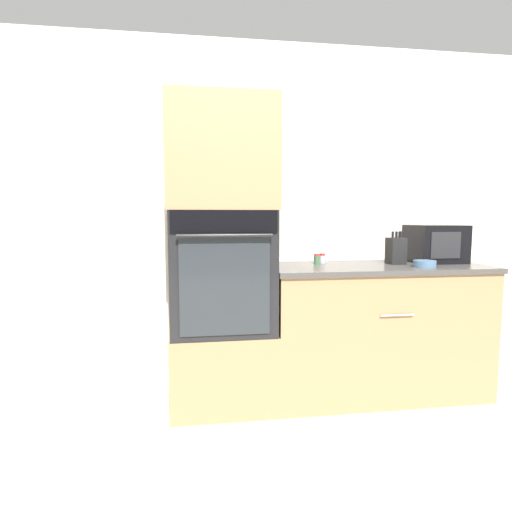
# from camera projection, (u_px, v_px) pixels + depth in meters

# --- Properties ---
(ground_plane) EXTENTS (12.00, 12.00, 0.00)m
(ground_plane) POSITION_uv_depth(u_px,v_px,m) (280.00, 419.00, 2.47)
(ground_plane) COLOR beige
(wall_back) EXTENTS (8.00, 0.05, 2.50)m
(wall_back) POSITION_uv_depth(u_px,v_px,m) (264.00, 217.00, 2.97)
(wall_back) COLOR silver
(wall_back) RESTS_ON ground_plane
(oven_cabinet_base) EXTENTS (0.67, 0.60, 0.51)m
(oven_cabinet_base) POSITION_uv_depth(u_px,v_px,m) (223.00, 365.00, 2.70)
(oven_cabinet_base) COLOR #A87F56
(oven_cabinet_base) RESTS_ON ground_plane
(wall_oven) EXTENTS (0.65, 0.64, 0.78)m
(wall_oven) POSITION_uv_depth(u_px,v_px,m) (222.00, 270.00, 2.63)
(wall_oven) COLOR black
(wall_oven) RESTS_ON oven_cabinet_base
(oven_cabinet_upper) EXTENTS (0.67, 0.60, 0.68)m
(oven_cabinet_upper) POSITION_uv_depth(u_px,v_px,m) (221.00, 157.00, 2.56)
(oven_cabinet_upper) COLOR #A87F56
(oven_cabinet_upper) RESTS_ON wall_oven
(counter_unit) EXTENTS (1.50, 0.63, 0.92)m
(counter_unit) POSITION_uv_depth(u_px,v_px,m) (375.00, 329.00, 2.83)
(counter_unit) COLOR #A87F56
(counter_unit) RESTS_ON ground_plane
(microwave) EXTENTS (0.36, 0.32, 0.27)m
(microwave) POSITION_uv_depth(u_px,v_px,m) (435.00, 244.00, 2.94)
(microwave) COLOR black
(microwave) RESTS_ON counter_unit
(knife_block) EXTENTS (0.11, 0.12, 0.23)m
(knife_block) POSITION_uv_depth(u_px,v_px,m) (396.00, 251.00, 2.82)
(knife_block) COLOR black
(knife_block) RESTS_ON counter_unit
(bowl) EXTENTS (0.14, 0.14, 0.05)m
(bowl) POSITION_uv_depth(u_px,v_px,m) (425.00, 264.00, 2.65)
(bowl) COLOR #517599
(bowl) RESTS_ON counter_unit
(condiment_jar_near) EXTENTS (0.04, 0.04, 0.07)m
(condiment_jar_near) POSITION_uv_depth(u_px,v_px,m) (322.00, 258.00, 2.88)
(condiment_jar_near) COLOR silver
(condiment_jar_near) RESTS_ON counter_unit
(condiment_jar_mid) EXTENTS (0.04, 0.04, 0.07)m
(condiment_jar_mid) POSITION_uv_depth(u_px,v_px,m) (317.00, 259.00, 2.82)
(condiment_jar_mid) COLOR #427047
(condiment_jar_mid) RESTS_ON counter_unit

